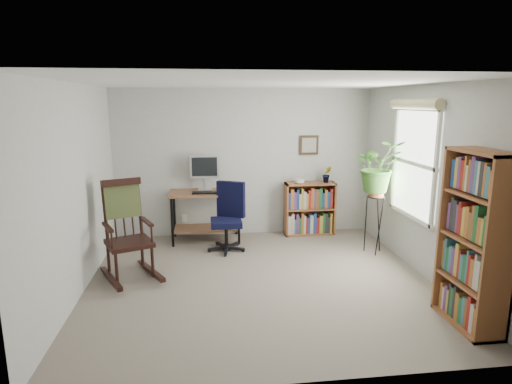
{
  "coord_description": "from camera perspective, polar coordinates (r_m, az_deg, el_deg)",
  "views": [
    {
      "loc": [
        -0.67,
        -4.94,
        2.19
      ],
      "look_at": [
        0.0,
        0.4,
        1.05
      ],
      "focal_mm": 30.0,
      "sensor_mm": 36.0,
      "label": 1
    }
  ],
  "objects": [
    {
      "name": "floor",
      "position": [
        5.44,
        0.53,
        -11.76
      ],
      "size": [
        4.2,
        4.0,
        0.0
      ],
      "primitive_type": "cube",
      "color": "gray",
      "rests_on": "ground"
    },
    {
      "name": "ceiling",
      "position": [
        4.99,
        0.59,
        14.37
      ],
      "size": [
        4.2,
        4.0,
        0.0
      ],
      "primitive_type": "cube",
      "color": "white",
      "rests_on": "ground"
    },
    {
      "name": "wall_back",
      "position": [
        7.04,
        -1.62,
        3.88
      ],
      "size": [
        4.2,
        0.0,
        2.4
      ],
      "primitive_type": "cube",
      "color": "#B2B3AE",
      "rests_on": "ground"
    },
    {
      "name": "wall_front",
      "position": [
        3.17,
        5.41,
        -6.29
      ],
      "size": [
        4.2,
        0.0,
        2.4
      ],
      "primitive_type": "cube",
      "color": "#B2B3AE",
      "rests_on": "ground"
    },
    {
      "name": "wall_left",
      "position": [
        5.24,
        -22.85,
        0.11
      ],
      "size": [
        0.0,
        4.0,
        2.4
      ],
      "primitive_type": "cube",
      "color": "#B2B3AE",
      "rests_on": "ground"
    },
    {
      "name": "wall_right",
      "position": [
        5.75,
        21.79,
        1.18
      ],
      "size": [
        0.0,
        4.0,
        2.4
      ],
      "primitive_type": "cube",
      "color": "#B2B3AE",
      "rests_on": "ground"
    },
    {
      "name": "window",
      "position": [
        5.96,
        20.23,
        3.61
      ],
      "size": [
        0.12,
        1.2,
        1.5
      ],
      "primitive_type": null,
      "color": "white",
      "rests_on": "wall_right"
    },
    {
      "name": "desk",
      "position": [
        6.88,
        -6.72,
        -3.21
      ],
      "size": [
        1.11,
        0.61,
        0.8
      ],
      "primitive_type": null,
      "color": "brown",
      "rests_on": "floor"
    },
    {
      "name": "monitor",
      "position": [
        6.87,
        -6.87,
        2.57
      ],
      "size": [
        0.46,
        0.16,
        0.56
      ],
      "primitive_type": null,
      "color": "#B6B6BB",
      "rests_on": "desk"
    },
    {
      "name": "keyboard",
      "position": [
        6.66,
        -6.8,
        -0.07
      ],
      "size": [
        0.4,
        0.15,
        0.02
      ],
      "primitive_type": "cube",
      "color": "black",
      "rests_on": "desk"
    },
    {
      "name": "office_chair",
      "position": [
        6.34,
        -4.01,
        -3.36
      ],
      "size": [
        0.75,
        0.75,
        1.03
      ],
      "primitive_type": null,
      "rotation": [
        0.0,
        0.0,
        -0.43
      ],
      "color": "black",
      "rests_on": "floor"
    },
    {
      "name": "rocking_chair",
      "position": [
        5.55,
        -16.66,
        -4.85
      ],
      "size": [
        1.03,
        1.26,
        1.27
      ],
      "primitive_type": null,
      "rotation": [
        0.0,
        0.0,
        0.41
      ],
      "color": "black",
      "rests_on": "floor"
    },
    {
      "name": "low_bookshelf",
      "position": [
        7.2,
        7.17,
        -2.21
      ],
      "size": [
        0.83,
        0.28,
        0.88
      ],
      "primitive_type": null,
      "color": "brown",
      "rests_on": "floor"
    },
    {
      "name": "tall_bookshelf",
      "position": [
        4.66,
        27.14,
        -5.78
      ],
      "size": [
        0.33,
        0.77,
        1.75
      ],
      "primitive_type": null,
      "color": "brown",
      "rests_on": "floor"
    },
    {
      "name": "plant_stand",
      "position": [
        6.48,
        15.55,
        -3.63
      ],
      "size": [
        0.32,
        0.32,
        0.99
      ],
      "primitive_type": null,
      "rotation": [
        0.0,
        0.0,
        0.19
      ],
      "color": "black",
      "rests_on": "floor"
    },
    {
      "name": "spider_plant",
      "position": [
        6.28,
        16.14,
        6.56
      ],
      "size": [
        1.69,
        1.88,
        1.46
      ],
      "primitive_type": "imported",
      "color": "#396D26",
      "rests_on": "plant_stand"
    },
    {
      "name": "potted_plant_small",
      "position": [
        7.18,
        9.42,
        1.71
      ],
      "size": [
        0.13,
        0.24,
        0.11
      ],
      "primitive_type": "imported",
      "color": "#396D26",
      "rests_on": "low_bookshelf"
    },
    {
      "name": "framed_picture",
      "position": [
        7.16,
        7.09,
        6.22
      ],
      "size": [
        0.32,
        0.04,
        0.32
      ],
      "primitive_type": null,
      "color": "black",
      "rests_on": "wall_back"
    }
  ]
}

